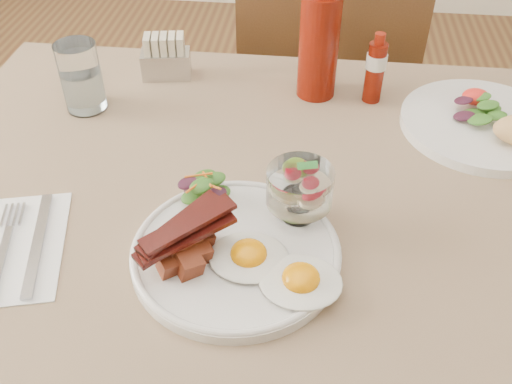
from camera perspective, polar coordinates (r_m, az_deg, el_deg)
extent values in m
cylinder|color=#523419|center=(1.51, -17.03, -1.01)|extent=(0.06, 0.06, 0.71)
cube|color=#523419|center=(0.88, 6.69, -1.60)|extent=(1.30, 0.85, 0.04)
cube|color=#94785B|center=(0.86, 6.79, -0.57)|extent=(1.33, 0.88, 0.00)
cylinder|color=#523419|center=(1.65, -0.38, -0.78)|extent=(0.04, 0.04, 0.45)
cylinder|color=#523419|center=(1.65, 12.11, -1.72)|extent=(0.04, 0.04, 0.45)
cylinder|color=#523419|center=(1.93, 0.91, 6.30)|extent=(0.04, 0.04, 0.45)
cylinder|color=#523419|center=(1.93, 11.62, 5.47)|extent=(0.04, 0.04, 0.45)
cube|color=#523419|center=(1.64, 6.68, 9.20)|extent=(0.42, 0.42, 0.03)
cube|color=#523419|center=(1.35, 7.23, 13.27)|extent=(0.42, 0.03, 0.46)
cylinder|color=silver|center=(0.77, -2.01, -6.10)|extent=(0.28, 0.28, 0.02)
ellipsoid|color=silver|center=(0.72, 4.49, -8.89)|extent=(0.12, 0.11, 0.01)
ellipsoid|color=#FF9205|center=(0.71, 4.52, -8.56)|extent=(0.05, 0.05, 0.03)
ellipsoid|color=silver|center=(0.74, -0.74, -6.49)|extent=(0.12, 0.11, 0.01)
ellipsoid|color=#FF9205|center=(0.74, -0.74, -6.15)|extent=(0.05, 0.05, 0.03)
cube|color=maroon|center=(0.75, -7.95, -5.52)|extent=(0.03, 0.03, 0.03)
cube|color=maroon|center=(0.74, -5.88, -6.01)|extent=(0.04, 0.04, 0.03)
cube|color=maroon|center=(0.73, -8.70, -7.25)|extent=(0.03, 0.03, 0.02)
cube|color=maroon|center=(0.76, -5.51, -4.63)|extent=(0.03, 0.03, 0.03)
cube|color=maroon|center=(0.73, -6.71, -7.20)|extent=(0.04, 0.04, 0.03)
cube|color=maroon|center=(0.75, -9.35, -5.56)|extent=(0.03, 0.03, 0.02)
cube|color=maroon|center=(0.73, -6.65, -4.45)|extent=(0.03, 0.03, 0.03)
cube|color=maroon|center=(0.73, -7.77, -5.20)|extent=(0.03, 0.03, 0.02)
cube|color=#54110E|center=(0.73, -7.55, -4.34)|extent=(0.11, 0.11, 0.01)
cube|color=#54110E|center=(0.72, -6.87, -4.36)|extent=(0.12, 0.10, 0.01)
cube|color=#54110E|center=(0.72, -7.54, -3.19)|extent=(0.10, 0.12, 0.01)
cube|color=#54110E|center=(0.71, -6.77, -3.17)|extent=(0.11, 0.11, 0.01)
ellipsoid|color=#245216|center=(0.83, -5.28, -0.61)|extent=(0.05, 0.03, 0.01)
ellipsoid|color=#245216|center=(0.83, -3.82, -0.15)|extent=(0.04, 0.03, 0.01)
ellipsoid|color=#341020|center=(0.84, -6.15, 0.40)|extent=(0.04, 0.03, 0.01)
ellipsoid|color=#245216|center=(0.81, -5.30, -1.12)|extent=(0.04, 0.03, 0.01)
ellipsoid|color=#245216|center=(0.81, -6.32, -0.44)|extent=(0.04, 0.03, 0.01)
ellipsoid|color=#341020|center=(0.81, -4.01, -0.21)|extent=(0.03, 0.03, 0.01)
ellipsoid|color=#245216|center=(0.83, -5.21, 1.44)|extent=(0.04, 0.03, 0.01)
ellipsoid|color=#245216|center=(0.82, -4.18, 1.29)|extent=(0.04, 0.03, 0.01)
ellipsoid|color=#341020|center=(0.82, -6.86, 0.90)|extent=(0.03, 0.02, 0.01)
ellipsoid|color=#245216|center=(0.80, -5.46, 0.64)|extent=(0.04, 0.03, 0.01)
cylinder|color=orange|center=(0.81, -4.90, 1.26)|extent=(0.02, 0.04, 0.01)
cylinder|color=orange|center=(0.82, -5.76, 1.69)|extent=(0.04, 0.01, 0.01)
cylinder|color=orange|center=(0.80, -4.70, 0.72)|extent=(0.04, 0.02, 0.01)
cylinder|color=orange|center=(0.80, -5.95, 0.71)|extent=(0.03, 0.03, 0.01)
cylinder|color=white|center=(0.80, 4.23, -1.97)|extent=(0.05, 0.05, 0.01)
cylinder|color=white|center=(0.80, 4.28, -1.31)|extent=(0.02, 0.02, 0.02)
cylinder|color=white|center=(0.77, 4.40, 0.53)|extent=(0.09, 0.09, 0.05)
cylinder|color=beige|center=(0.79, 3.69, 0.53)|extent=(0.03, 0.03, 0.01)
cylinder|color=beige|center=(0.77, 5.25, -0.37)|extent=(0.03, 0.03, 0.01)
cylinder|color=beige|center=(0.79, 4.92, 1.10)|extent=(0.03, 0.03, 0.01)
cylinder|color=#8AC53C|center=(0.78, 4.02, 2.09)|extent=(0.04, 0.04, 0.01)
cone|color=red|center=(0.75, 5.11, 0.91)|extent=(0.03, 0.03, 0.03)
cone|color=red|center=(0.76, 3.34, 1.93)|extent=(0.03, 0.03, 0.03)
cone|color=red|center=(0.77, 5.14, 2.65)|extent=(0.03, 0.03, 0.03)
ellipsoid|color=#338E35|center=(0.75, 4.84, 2.64)|extent=(0.02, 0.01, 0.00)
ellipsoid|color=#338E35|center=(0.75, 5.51, 2.70)|extent=(0.02, 0.01, 0.00)
cylinder|color=silver|center=(1.07, 21.70, 6.33)|extent=(0.28, 0.28, 0.02)
ellipsoid|color=#245216|center=(1.06, 20.75, 7.26)|extent=(0.05, 0.04, 0.01)
ellipsoid|color=#245216|center=(1.08, 22.31, 7.67)|extent=(0.05, 0.04, 0.01)
ellipsoid|color=#341020|center=(1.05, 20.10, 7.16)|extent=(0.04, 0.04, 0.01)
ellipsoid|color=#245216|center=(1.04, 21.48, 6.76)|extent=(0.05, 0.04, 0.01)
ellipsoid|color=#245216|center=(1.05, 22.91, 7.05)|extent=(0.04, 0.03, 0.01)
ellipsoid|color=#341020|center=(1.07, 20.05, 8.61)|extent=(0.04, 0.03, 0.01)
ellipsoid|color=#245216|center=(1.07, 22.20, 8.06)|extent=(0.04, 0.04, 0.01)
ellipsoid|color=#245216|center=(1.08, 21.58, 8.86)|extent=(0.04, 0.03, 0.01)
ellipsoid|color=red|center=(1.09, 21.05, 8.65)|extent=(0.05, 0.04, 0.03)
cylinder|color=#621005|center=(1.06, 6.29, 14.24)|extent=(0.07, 0.07, 0.19)
cylinder|color=#621005|center=(1.07, 11.79, 11.59)|extent=(0.03, 0.03, 0.11)
cylinder|color=silver|center=(1.06, 11.96, 12.69)|extent=(0.04, 0.04, 0.03)
cylinder|color=maroon|center=(1.05, 12.29, 14.72)|extent=(0.02, 0.02, 0.02)
cube|color=#B4B4B9|center=(1.16, -8.95, 12.51)|extent=(0.10, 0.07, 0.05)
cube|color=beige|center=(1.15, -10.71, 13.79)|extent=(0.02, 0.04, 0.06)
cube|color=beige|center=(1.15, -9.92, 13.84)|extent=(0.02, 0.04, 0.06)
cube|color=beige|center=(1.14, -9.12, 13.89)|extent=(0.02, 0.04, 0.06)
cube|color=beige|center=(1.14, -8.32, 13.94)|extent=(0.02, 0.04, 0.06)
cube|color=beige|center=(1.14, -7.51, 13.98)|extent=(0.02, 0.04, 0.06)
cylinder|color=white|center=(1.07, -17.09, 10.93)|extent=(0.07, 0.07, 0.12)
cylinder|color=silver|center=(1.08, -16.82, 9.74)|extent=(0.06, 0.06, 0.07)
cube|color=white|center=(0.85, -22.42, -5.03)|extent=(0.16, 0.23, 0.00)
cube|color=#B4B4B9|center=(0.84, -20.99, -4.72)|extent=(0.06, 0.19, 0.00)
cube|color=#B4B4B9|center=(0.83, -24.22, -6.45)|extent=(0.04, 0.13, 0.00)
cube|color=#B4B4B9|center=(0.90, -23.89, -2.15)|extent=(0.01, 0.05, 0.00)
cube|color=#B4B4B9|center=(0.90, -23.38, -2.11)|extent=(0.01, 0.05, 0.00)
cube|color=#B4B4B9|center=(0.89, -22.87, -2.06)|extent=(0.01, 0.05, 0.00)
cube|color=#B4B4B9|center=(0.89, -22.36, -2.02)|extent=(0.01, 0.05, 0.00)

